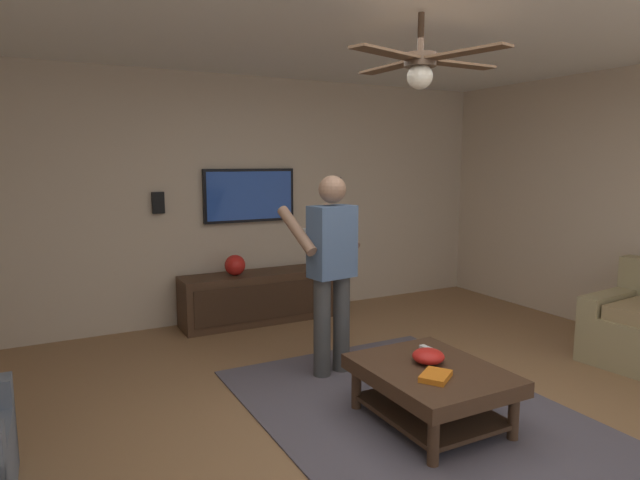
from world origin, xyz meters
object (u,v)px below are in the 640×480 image
object	(u,v)px
wall_speaker_right	(158,203)
bowl	(428,356)
vase_round	(235,265)
book	(436,376)
media_console	(259,297)
coffee_table	(431,382)
person_standing	(331,263)
ceiling_fan	(422,65)
tv	(250,195)
remote_white	(428,349)
wall_speaker_left	(336,187)

from	to	relation	value
wall_speaker_right	bowl	bearing A→B (deg)	-158.79
vase_round	wall_speaker_right	xyz separation A→B (m)	(0.28, 0.71, 0.67)
book	wall_speaker_right	size ratio (longest dim) A/B	1.00
media_console	book	size ratio (longest dim) A/B	7.73
coffee_table	person_standing	distance (m)	1.28
media_console	bowl	size ratio (longest dim) A/B	7.82
media_console	ceiling_fan	world-z (taller)	ceiling_fan
tv	bowl	bearing A→B (deg)	2.99
coffee_table	remote_white	distance (m)	0.34
vase_round	book	bearing A→B (deg)	-174.16
coffee_table	wall_speaker_left	size ratio (longest dim) A/B	4.55
tv	ceiling_fan	distance (m)	3.07
remote_white	wall_speaker_left	size ratio (longest dim) A/B	0.68
wall_speaker_left	person_standing	bearing A→B (deg)	149.46
remote_white	ceiling_fan	xyz separation A→B (m)	(-0.18, 0.26, 1.93)
person_standing	media_console	bearing A→B (deg)	-9.43
person_standing	wall_speaker_right	xyz separation A→B (m)	(1.92, 0.96, 0.40)
coffee_table	person_standing	size ratio (longest dim) A/B	0.61
media_console	remote_white	distance (m)	2.52
coffee_table	ceiling_fan	size ratio (longest dim) A/B	0.83
vase_round	ceiling_fan	xyz separation A→B (m)	(-2.65, -0.32, 1.68)
remote_white	wall_speaker_right	distance (m)	3.18
person_standing	ceiling_fan	xyz separation A→B (m)	(-1.01, -0.08, 1.41)
coffee_table	media_console	world-z (taller)	media_console
person_standing	book	xyz separation A→B (m)	(-1.27, -0.05, -0.51)
tv	wall_speaker_right	xyz separation A→B (m)	(0.01, 0.99, -0.05)
tv	bowl	world-z (taller)	tv
wall_speaker_right	ceiling_fan	distance (m)	3.27
ceiling_fan	person_standing	bearing A→B (deg)	4.32
person_standing	ceiling_fan	world-z (taller)	ceiling_fan
vase_round	wall_speaker_right	bearing A→B (deg)	68.94
media_console	book	bearing A→B (deg)	0.42
media_console	vase_round	bearing A→B (deg)	-85.60
remote_white	vase_round	world-z (taller)	vase_round
media_console	vase_round	xyz separation A→B (m)	(-0.02, 0.28, 0.39)
tv	ceiling_fan	bearing A→B (deg)	0.94
tv	media_console	bearing A→B (deg)	0.00
ceiling_fan	book	bearing A→B (deg)	173.99
bowl	wall_speaker_right	size ratio (longest dim) A/B	0.99
remote_white	book	size ratio (longest dim) A/B	0.68
wall_speaker_right	remote_white	bearing A→B (deg)	-154.71
media_console	ceiling_fan	size ratio (longest dim) A/B	1.42
remote_white	ceiling_fan	distance (m)	1.96
book	person_standing	bearing A→B (deg)	58.33
coffee_table	tv	size ratio (longest dim) A/B	0.96
bowl	wall_speaker_left	world-z (taller)	wall_speaker_left
tv	remote_white	xyz separation A→B (m)	(-2.74, -0.31, -0.96)
person_standing	book	world-z (taller)	person_standing
wall_speaker_right	ceiling_fan	xyz separation A→B (m)	(-2.93, -1.04, 1.01)
tv	wall_speaker_right	bearing A→B (deg)	-90.76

